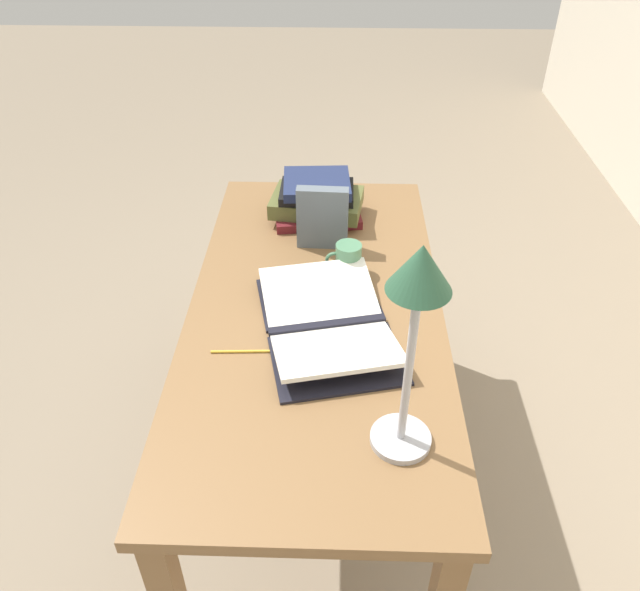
% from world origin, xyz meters
% --- Properties ---
extents(ground_plane, '(12.00, 12.00, 0.00)m').
position_xyz_m(ground_plane, '(0.00, 0.00, 0.00)').
color(ground_plane, gray).
extents(reading_desk, '(1.48, 0.71, 0.77)m').
position_xyz_m(reading_desk, '(0.00, 0.00, 0.67)').
color(reading_desk, brown).
rests_on(reading_desk, ground_plane).
extents(open_book, '(0.56, 0.43, 0.06)m').
position_xyz_m(open_book, '(0.10, 0.04, 0.79)').
color(open_book, black).
rests_on(open_book, reading_desk).
extents(book_stack_tall, '(0.24, 0.32, 0.14)m').
position_xyz_m(book_stack_tall, '(-0.49, -0.01, 0.84)').
color(book_stack_tall, maroon).
rests_on(book_stack_tall, reading_desk).
extents(book_standing_upright, '(0.05, 0.16, 0.20)m').
position_xyz_m(book_standing_upright, '(-0.31, 0.01, 0.87)').
color(book_standing_upright, slate).
rests_on(book_standing_upright, reading_desk).
extents(reading_lamp, '(0.13, 0.13, 0.51)m').
position_xyz_m(reading_lamp, '(0.48, 0.20, 1.15)').
color(reading_lamp, '#ADADB2').
rests_on(reading_lamp, reading_desk).
extents(coffee_mug, '(0.08, 0.11, 0.10)m').
position_xyz_m(coffee_mug, '(-0.16, 0.09, 0.82)').
color(coffee_mug, '#4C7F5B').
rests_on(coffee_mug, reading_desk).
extents(pencil, '(0.01, 0.17, 0.01)m').
position_xyz_m(pencil, '(0.20, -0.18, 0.77)').
color(pencil, gold).
rests_on(pencil, reading_desk).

